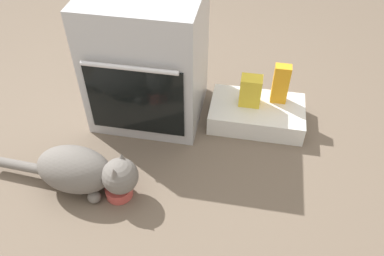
# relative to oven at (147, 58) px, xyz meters

# --- Properties ---
(ground) EXTENTS (8.00, 8.00, 0.00)m
(ground) POSITION_rel_oven_xyz_m (-0.02, -0.39, -0.38)
(ground) COLOR #6B5B4C
(oven) EXTENTS (0.61, 0.57, 0.75)m
(oven) POSITION_rel_oven_xyz_m (0.00, 0.00, 0.00)
(oven) COLOR #B7BABF
(oven) RESTS_ON ground
(pantry_cabinet) EXTENTS (0.54, 0.33, 0.12)m
(pantry_cabinet) POSITION_rel_oven_xyz_m (0.64, 0.01, -0.32)
(pantry_cabinet) COLOR white
(pantry_cabinet) RESTS_ON ground
(food_bowl) EXTENTS (0.13, 0.13, 0.09)m
(food_bowl) POSITION_rel_oven_xyz_m (0.00, -0.66, -0.34)
(food_bowl) COLOR #C64C47
(food_bowl) RESTS_ON ground
(cat) EXTENTS (0.81, 0.26, 0.25)m
(cat) POSITION_rel_oven_xyz_m (-0.17, -0.65, -0.24)
(cat) COLOR slate
(cat) RESTS_ON ground
(snack_bag) EXTENTS (0.12, 0.09, 0.18)m
(snack_bag) POSITION_rel_oven_xyz_m (0.59, 0.02, -0.16)
(snack_bag) COLOR yellow
(snack_bag) RESTS_ON pantry_cabinet
(juice_carton) EXTENTS (0.09, 0.06, 0.24)m
(juice_carton) POSITION_rel_oven_xyz_m (0.75, 0.08, -0.13)
(juice_carton) COLOR orange
(juice_carton) RESTS_ON pantry_cabinet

